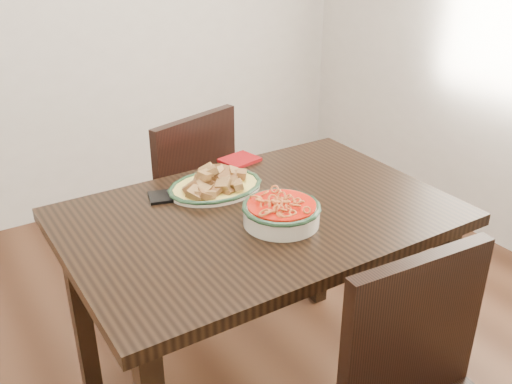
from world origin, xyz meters
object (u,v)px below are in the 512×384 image
smartphone (175,195)px  fish_plate (215,178)px  noodle_bowl (281,210)px  chair_far (181,198)px  dining_table (259,238)px

smartphone → fish_plate: bearing=4.7°
fish_plate → noodle_bowl: size_ratio=1.35×
fish_plate → smartphone: (-0.14, 0.03, -0.04)m
chair_far → noodle_bowl: (-0.02, -0.78, 0.29)m
chair_far → fish_plate: (-0.08, -0.47, 0.30)m
chair_far → noodle_bowl: chair_far is taller
fish_plate → smartphone: 0.15m
fish_plate → smartphone: size_ratio=1.92×
dining_table → fish_plate: size_ratio=3.72×
dining_table → fish_plate: bearing=101.3°
fish_plate → chair_far: bearing=80.8°
chair_far → smartphone: (-0.22, -0.44, 0.26)m
dining_table → noodle_bowl: noodle_bowl is taller
fish_plate → noodle_bowl: bearing=-79.7°
noodle_bowl → chair_far: bearing=88.7°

